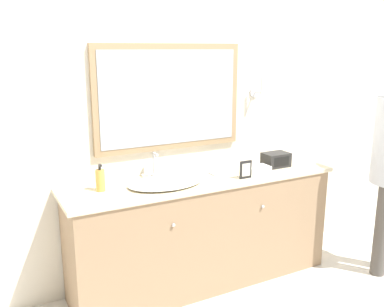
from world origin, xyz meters
The scene contains 9 objects.
ground_plane centered at (0.00, 0.00, 0.00)m, with size 14.00×14.00×0.00m, color silver.
wall_back centered at (-0.01, 0.59, 1.28)m, with size 8.00×0.18×2.55m.
vanity_counter centered at (0.00, 0.30, 0.44)m, with size 2.16×0.53×0.88m.
sink_basin centered at (-0.33, 0.28, 0.90)m, with size 0.56×0.42×0.20m.
soap_bottle centered at (-0.78, 0.35, 0.96)m, with size 0.06×0.06×0.19m.
appliance_box centered at (0.69, 0.29, 0.94)m, with size 0.21×0.15×0.12m.
picture_frame centered at (0.27, 0.13, 0.95)m, with size 0.10×0.01×0.14m.
hand_towel_near_sink centered at (0.45, 0.22, 0.90)m, with size 0.20×0.12×0.05m.
metal_tray centered at (0.19, 0.33, 0.88)m, with size 0.20×0.10×0.01m.
Camera 1 is at (-1.53, -2.43, 1.83)m, focal length 40.00 mm.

